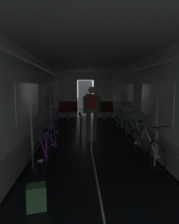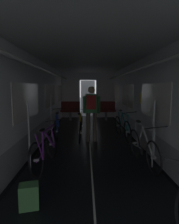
# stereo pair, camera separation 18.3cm
# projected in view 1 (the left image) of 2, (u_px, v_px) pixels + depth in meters

# --- Properties ---
(train_car_shell) EXTENTS (3.14, 12.34, 2.57)m
(train_car_shell) POSITION_uv_depth(u_px,v_px,m) (91.00, 86.00, 5.38)
(train_car_shell) COLOR black
(train_car_shell) RESTS_ON ground
(bench_seat_far_left) EXTENTS (0.98, 0.51, 0.95)m
(bench_seat_far_left) POSITION_uv_depth(u_px,v_px,m) (68.00, 109.00, 9.91)
(bench_seat_far_left) COLOR gray
(bench_seat_far_left) RESTS_ON ground
(bench_seat_far_right) EXTENTS (0.98, 0.51, 0.95)m
(bench_seat_far_right) POSITION_uv_depth(u_px,v_px,m) (104.00, 109.00, 10.00)
(bench_seat_far_right) COLOR gray
(bench_seat_far_right) RESTS_ON ground
(bicycle_purple) EXTENTS (0.52, 1.70, 0.96)m
(bicycle_purple) POSITION_uv_depth(u_px,v_px,m) (48.00, 150.00, 4.08)
(bicycle_purple) COLOR black
(bicycle_purple) RESTS_ON ground
(bicycle_teal) EXTENTS (0.48, 1.69, 0.95)m
(bicycle_teal) POSITION_uv_depth(u_px,v_px,m) (122.00, 127.00, 6.42)
(bicycle_teal) COLOR black
(bicycle_teal) RESTS_ON ground
(bicycle_silver) EXTENTS (0.44, 1.69, 0.95)m
(bicycle_silver) POSITION_uv_depth(u_px,v_px,m) (145.00, 147.00, 4.26)
(bicycle_silver) COLOR black
(bicycle_silver) RESTS_ON ground
(bicycle_blue) EXTENTS (0.44, 1.69, 0.95)m
(bicycle_blue) POSITION_uv_depth(u_px,v_px,m) (57.00, 127.00, 6.39)
(bicycle_blue) COLOR black
(bicycle_blue) RESTS_ON ground
(person_cyclist_aisle) EXTENTS (0.54, 0.39, 1.69)m
(person_cyclist_aisle) POSITION_uv_depth(u_px,v_px,m) (92.00, 109.00, 5.94)
(person_cyclist_aisle) COLOR brown
(person_cyclist_aisle) RESTS_ON ground
(bicycle_yellow_in_aisle) EXTENTS (0.44, 1.69, 0.94)m
(bicycle_yellow_in_aisle) POSITION_uv_depth(u_px,v_px,m) (81.00, 128.00, 6.27)
(bicycle_yellow_in_aisle) COLOR black
(bicycle_yellow_in_aisle) RESTS_ON ground
(backpack_on_floor) EXTENTS (0.30, 0.25, 0.34)m
(backpack_on_floor) POSITION_uv_depth(u_px,v_px,m) (36.00, 197.00, 2.69)
(backpack_on_floor) COLOR #3D703D
(backpack_on_floor) RESTS_ON ground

